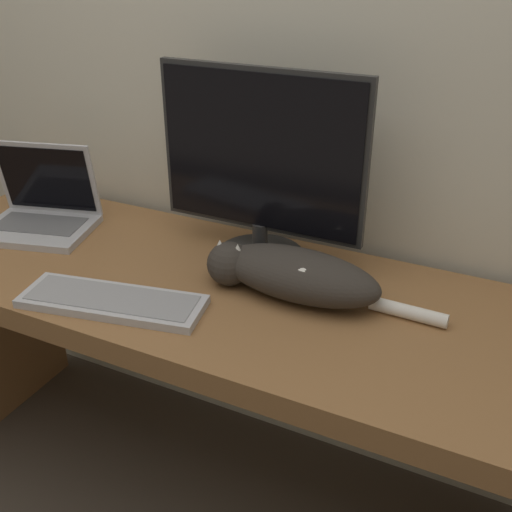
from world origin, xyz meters
The scene contains 6 objects.
wall_back centered at (0.00, 0.68, 1.30)m, with size 6.40×0.06×2.60m.
desk centered at (0.00, 0.31, 0.61)m, with size 1.78×0.62×0.75m.
monitor centered at (0.07, 0.47, 1.00)m, with size 0.54×0.23×0.49m.
laptop centered at (-0.59, 0.37, 0.80)m, with size 0.35×0.30×0.24m.
external_keyboard centered at (-0.14, 0.12, 0.76)m, with size 0.45×0.22×0.02m.
cat centered at (0.21, 0.34, 0.81)m, with size 0.57×0.17×0.12m.
Camera 1 is at (0.66, -0.79, 1.50)m, focal length 42.00 mm.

